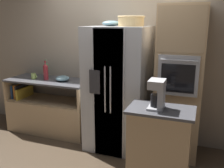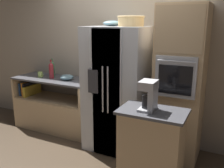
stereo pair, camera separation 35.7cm
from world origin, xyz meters
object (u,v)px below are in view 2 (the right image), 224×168
Objects in this scene: mixing_bowl at (67,77)px; refrigerator at (118,89)px; wicker_basket at (131,21)px; fruit_bowl at (112,23)px; mug at (40,74)px; wall_oven at (180,85)px; bottle_tall at (52,69)px; bottle_short at (51,70)px; coffee_maker at (150,94)px.

refrigerator is at bearing -5.24° from mixing_bowl.
wicker_basket is 1.41× the size of fruit_bowl.
wall_oven is at bearing 0.54° from mug.
bottle_tall is 0.13m from bottle_short.
mixing_bowl is (-0.88, 0.07, -0.88)m from fruit_bowl.
bottle_tall is (-1.36, 0.19, 0.15)m from refrigerator.
refrigerator is 1.31m from bottle_short.
mixing_bowl is at bearing -15.08° from bottle_tall.
wicker_basket is at bearing -7.79° from fruit_bowl.
refrigerator is 5.63× the size of bottle_short.
wicker_basket reaches higher than mixing_bowl.
bottle_tall is 0.40m from mixing_bowl.
fruit_bowl reaches higher than mixing_bowl.
mug is at bearing 177.70° from refrigerator.
wall_oven is 8.03× the size of fruit_bowl.
bottle_short is at bearing -178.57° from mixing_bowl.
coffee_maker is (1.71, -0.88, 0.17)m from mixing_bowl.
mixing_bowl is (0.31, 0.01, -0.10)m from bottle_short.
refrigerator is 0.99m from mixing_bowl.
wall_oven reaches higher than bottle_short.
wicker_basket reaches higher than mug.
bottle_short is 1.43× the size of mixing_bowl.
wall_oven is 0.89m from coffee_maker.
wall_oven reaches higher than mixing_bowl.
wicker_basket is 1.49m from mixing_bowl.
bottle_tall is at bearing 177.23° from wall_oven.
mixing_bowl is at bearing 174.83° from wicker_basket.
wicker_basket is 1.14× the size of coffee_maker.
refrigerator reaches higher than bottle_tall.
bottle_short is 1.00× the size of coffee_maker.
wicker_basket is (0.19, -0.02, 0.97)m from refrigerator.
coffee_maker is at bearing -98.88° from wall_oven.
mug is (-1.72, 0.08, -0.91)m from wicker_basket.
refrigerator reaches higher than bottle_short.
bottle_tall reaches higher than mixing_bowl.
coffee_maker is at bearing -55.10° from wicker_basket.
bottle_tall is (-1.55, 0.21, -0.82)m from wicker_basket.
mug is 0.51× the size of mixing_bowl.
bottle_tall is 1.42× the size of mixing_bowl.
bottle_tall is 2.79× the size of mug.
fruit_bowl is 1.24m from mixing_bowl.
refrigerator is at bearing -2.30° from mug.
coffee_maker reaches higher than bottle_short.
wicker_basket is at bearing -4.80° from refrigerator.
coffee_maker is (-0.14, -0.87, 0.08)m from wall_oven.
mug is (-1.42, 0.04, -0.87)m from fruit_bowl.
bottle_tall is 0.23m from mug.
wall_oven is 1.25m from fruit_bowl.
wall_oven is 2.23m from bottle_tall.
wall_oven is at bearing 3.49° from fruit_bowl.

